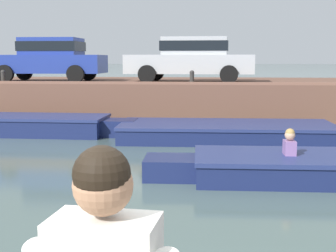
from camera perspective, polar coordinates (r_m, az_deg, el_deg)
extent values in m
plane|color=#4C605B|center=(8.70, 0.15, -6.46)|extent=(400.00, 400.00, 0.00)
cube|color=brown|center=(17.78, 2.93, 3.34)|extent=(60.00, 6.00, 1.40)
cube|color=brown|center=(14.86, 2.46, 5.24)|extent=(60.00, 0.24, 0.08)
cube|color=navy|center=(14.35, -16.87, -0.02)|extent=(4.67, 1.63, 0.47)
cube|color=navy|center=(13.51, -5.91, -0.21)|extent=(0.94, 0.87, 0.47)
cube|color=navy|center=(14.32, -16.91, 1.07)|extent=(4.73, 1.69, 0.08)
cube|color=brown|center=(14.47, -18.17, 0.69)|extent=(0.26, 1.41, 0.06)
cube|color=navy|center=(12.83, 7.13, -0.87)|extent=(5.79, 2.35, 0.38)
cube|color=navy|center=(12.80, 7.15, 0.15)|extent=(5.85, 2.41, 0.08)
cube|color=brown|center=(12.79, 5.22, -0.28)|extent=(0.30, 1.97, 0.06)
cube|color=navy|center=(9.04, 19.02, -5.08)|extent=(4.87, 1.77, 0.39)
cube|color=navy|center=(8.74, 0.32, -5.08)|extent=(0.99, 0.93, 0.39)
cube|color=navy|center=(8.99, 19.09, -3.63)|extent=(4.93, 1.83, 0.08)
cube|color=#8C669E|center=(8.81, 14.57, -3.15)|extent=(0.21, 0.33, 0.44)
sphere|color=tan|center=(8.76, 14.65, -1.09)|extent=(0.19, 0.19, 0.19)
sphere|color=tan|center=(8.75, 14.65, -0.83)|extent=(0.17, 0.17, 0.17)
cube|color=#233893|center=(17.45, -14.41, 7.33)|extent=(4.02, 1.73, 0.64)
cube|color=#233893|center=(17.40, -13.97, 9.39)|extent=(2.02, 1.50, 0.60)
cube|color=black|center=(17.40, -13.97, 9.39)|extent=(2.10, 1.54, 0.33)
cylinder|color=black|center=(17.11, -19.27, 6.05)|extent=(0.60, 0.19, 0.60)
cylinder|color=black|center=(18.69, -17.11, 6.29)|extent=(0.60, 0.19, 0.60)
cylinder|color=black|center=(16.25, -11.21, 6.26)|extent=(0.60, 0.19, 0.60)
cylinder|color=black|center=(17.92, -9.69, 6.47)|extent=(0.60, 0.19, 0.60)
cube|color=#B7BABC|center=(16.44, 2.70, 7.54)|extent=(4.46, 1.96, 0.64)
cube|color=#B7BABC|center=(16.43, 3.33, 9.70)|extent=(2.26, 1.66, 0.60)
cube|color=black|center=(16.43, 3.33, 9.70)|extent=(2.35, 1.70, 0.33)
cylinder|color=black|center=(15.73, -2.58, 6.35)|extent=(0.61, 0.21, 0.60)
cylinder|color=black|center=(17.52, -1.50, 6.54)|extent=(0.61, 0.21, 0.60)
cylinder|color=black|center=(15.47, 7.44, 6.26)|extent=(0.61, 0.21, 0.60)
cylinder|color=black|center=(17.29, 7.49, 6.45)|extent=(0.61, 0.21, 0.60)
cylinder|color=#2D2B28|center=(16.48, -19.45, 5.54)|extent=(0.14, 0.14, 0.35)
sphere|color=#2D2B28|center=(16.48, -19.48, 6.22)|extent=(0.15, 0.15, 0.15)
cylinder|color=#2D2B28|center=(14.98, 2.93, 5.77)|extent=(0.14, 0.14, 0.35)
sphere|color=#2D2B28|center=(14.97, 2.94, 6.52)|extent=(0.15, 0.15, 0.15)
sphere|color=#A37556|center=(1.55, -7.94, -7.21)|extent=(0.20, 0.20, 0.20)
sphere|color=black|center=(1.53, -8.08, -5.86)|extent=(0.19, 0.19, 0.19)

